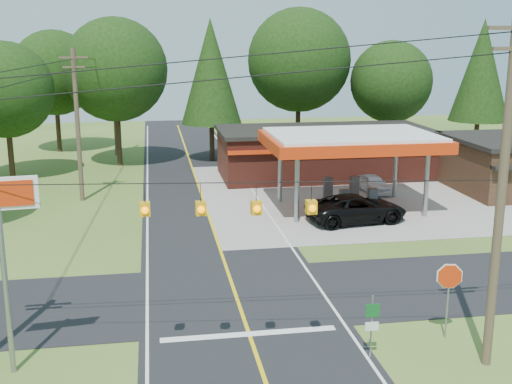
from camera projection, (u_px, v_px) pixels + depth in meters
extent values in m
plane|color=#3F6222|center=(236.00, 297.00, 26.99)|extent=(120.00, 120.00, 0.00)
cube|color=black|center=(236.00, 296.00, 26.99)|extent=(8.00, 120.00, 0.02)
cube|color=black|center=(236.00, 296.00, 26.99)|extent=(70.00, 7.00, 0.02)
cube|color=yellow|center=(236.00, 296.00, 26.99)|extent=(0.15, 110.00, 0.00)
cylinder|color=gray|center=(297.00, 188.00, 37.36)|extent=(0.28, 0.28, 4.20)
cylinder|color=gray|center=(280.00, 171.00, 42.16)|extent=(0.28, 0.28, 4.20)
cylinder|color=gray|center=(426.00, 183.00, 38.63)|extent=(0.28, 0.28, 4.20)
cylinder|color=gray|center=(396.00, 167.00, 43.42)|extent=(0.28, 0.28, 4.20)
cube|color=red|center=(351.00, 141.00, 39.87)|extent=(10.60, 7.40, 0.70)
cube|color=white|center=(351.00, 135.00, 39.77)|extent=(10.00, 7.00, 0.25)
cube|color=#9E9B93|center=(358.00, 214.00, 39.13)|extent=(3.20, 0.90, 0.22)
cube|color=#3F3F44|center=(344.00, 202.00, 38.79)|extent=(0.55, 0.45, 1.50)
cube|color=#3F3F44|center=(372.00, 201.00, 39.08)|extent=(0.55, 0.45, 1.50)
cube|color=#9E9B93|center=(341.00, 200.00, 42.58)|extent=(3.20, 0.90, 0.22)
cube|color=#3F3F44|center=(328.00, 188.00, 42.25)|extent=(0.55, 0.45, 1.50)
cube|color=#3F3F44|center=(354.00, 187.00, 42.53)|extent=(0.55, 0.45, 1.50)
cube|color=#5D241A|center=(323.00, 154.00, 50.22)|extent=(16.00, 7.00, 3.50)
cube|color=black|center=(324.00, 130.00, 49.78)|extent=(16.40, 7.40, 0.30)
cube|color=red|center=(337.00, 150.00, 46.55)|extent=(16.00, 0.50, 0.25)
cylinder|color=#473828|center=(501.00, 197.00, 20.11)|extent=(0.30, 0.30, 11.50)
cylinder|color=#473828|center=(78.00, 126.00, 41.83)|extent=(0.30, 0.30, 10.00)
cube|color=#473828|center=(73.00, 57.00, 40.80)|extent=(1.80, 0.12, 0.12)
cube|color=#473828|center=(74.00, 67.00, 40.94)|extent=(1.40, 0.12, 0.12)
cylinder|color=#473828|center=(114.00, 104.00, 58.43)|extent=(0.30, 0.30, 9.50)
cube|color=orange|center=(145.00, 209.00, 19.68)|extent=(0.32, 0.32, 0.42)
cube|color=orange|center=(201.00, 208.00, 19.75)|extent=(0.32, 0.32, 0.42)
cube|color=orange|center=(256.00, 208.00, 19.83)|extent=(0.32, 0.32, 0.42)
cube|color=orange|center=(311.00, 207.00, 19.91)|extent=(0.32, 0.32, 0.42)
cylinder|color=#332316|center=(11.00, 153.00, 49.26)|extent=(0.44, 0.44, 3.96)
sphere|color=black|center=(5.00, 90.00, 48.13)|extent=(7.26, 7.26, 7.26)
cylinder|color=#332316|center=(119.00, 138.00, 54.28)|extent=(0.44, 0.44, 4.68)
sphere|color=black|center=(115.00, 70.00, 52.94)|extent=(8.58, 8.58, 8.58)
cylinder|color=#332316|center=(212.00, 136.00, 56.54)|extent=(0.44, 0.44, 4.32)
cone|color=black|center=(211.00, 71.00, 55.22)|extent=(5.28, 5.28, 9.00)
cylinder|color=#332316|center=(298.00, 129.00, 58.68)|extent=(0.44, 0.44, 5.04)
sphere|color=black|center=(299.00, 60.00, 57.24)|extent=(9.24, 9.24, 9.24)
cylinder|color=#332316|center=(389.00, 136.00, 58.15)|extent=(0.44, 0.44, 3.96)
sphere|color=black|center=(391.00, 82.00, 57.02)|extent=(7.26, 7.26, 7.26)
cylinder|color=#332316|center=(476.00, 133.00, 58.41)|extent=(0.44, 0.44, 4.32)
cone|color=black|center=(481.00, 70.00, 57.09)|extent=(5.28, 5.28, 9.00)
cylinder|color=#332316|center=(58.00, 129.00, 61.04)|extent=(0.44, 0.44, 4.32)
sphere|color=black|center=(54.00, 73.00, 59.81)|extent=(7.92, 7.92, 7.92)
imported|color=black|center=(357.00, 209.00, 37.73)|extent=(6.66, 6.66, 1.65)
imported|color=white|center=(373.00, 184.00, 45.05)|extent=(3.84, 3.84, 1.25)
cylinder|color=gray|center=(5.00, 277.00, 20.16)|extent=(0.18, 0.18, 6.60)
cylinder|color=gray|center=(447.00, 303.00, 23.00)|extent=(0.07, 0.07, 2.67)
cylinder|color=gray|center=(371.00, 327.00, 21.57)|extent=(0.06, 0.06, 2.27)
cube|color=#0C591E|center=(373.00, 311.00, 21.39)|extent=(0.47, 0.05, 0.46)
cube|color=white|center=(372.00, 326.00, 21.52)|extent=(0.47, 0.05, 0.31)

